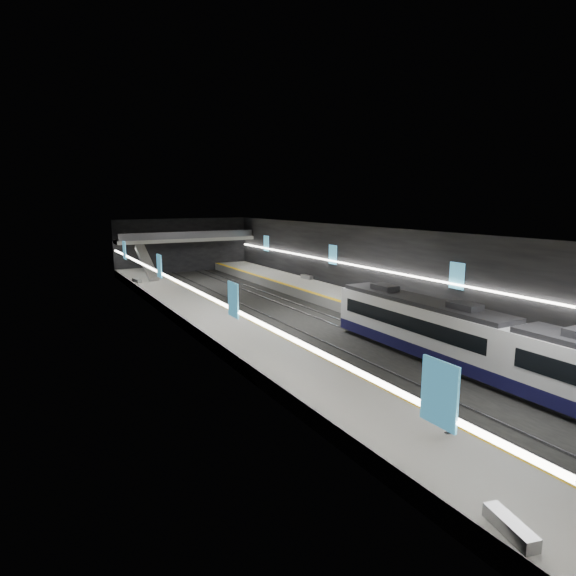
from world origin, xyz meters
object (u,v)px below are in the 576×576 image
passenger_right_a (499,333)px  passenger_left_a (232,303)px  bench_right_near (488,324)px  passenger_left_b (449,416)px  escalator (147,262)px  bench_right_far (307,277)px  passenger_right_b (497,333)px  train (516,353)px  bench_left_far (137,281)px  bench_left_near (510,527)px

passenger_right_a → passenger_left_a: size_ratio=1.04×
bench_right_near → passenger_left_b: bearing=-162.7°
escalator → bench_right_far: bearing=-33.0°
passenger_right_b → passenger_left_a: bearing=102.0°
train → bench_right_near: (7.00, 7.40, -0.95)m
escalator → bench_right_near: 41.31m
bench_right_near → escalator: bearing=97.6°
bench_left_far → passenger_right_a: 40.84m
bench_right_near → bench_right_far: size_ratio=1.02×
escalator → passenger_right_b: (13.97, -40.71, -1.12)m
bench_left_near → passenger_left_b: 6.21m
bench_left_near → passenger_right_b: 20.51m
bench_right_far → passenger_left_b: bearing=-116.3°
bench_left_near → bench_right_far: (19.00, 42.54, 0.01)m
bench_right_far → bench_left_near: bearing=-117.3°
bench_right_near → bench_right_far: (0.00, 26.59, -0.01)m
train → passenger_right_b: 5.86m
bench_right_near → passenger_right_b: bearing=-151.1°
passenger_left_a → passenger_right_b: bearing=33.0°
train → bench_left_near: 14.77m
bench_left_far → bench_right_near: bench_right_near is taller
bench_left_near → passenger_right_a: (15.89, 12.62, 0.60)m
train → bench_left_near: (-12.00, -8.56, -0.97)m
bench_right_near → passenger_right_a: bearing=-149.7°
bench_left_far → passenger_right_b: bearing=-76.8°
escalator → passenger_right_b: bearing=-71.1°
bench_right_near → bench_right_far: bearing=73.3°
passenger_right_b → train: bearing=-155.4°
bench_right_near → bench_left_far: bearing=102.3°
bench_left_far → bench_right_far: (19.00, -7.70, 0.03)m
train → bench_right_near: size_ratio=14.78×
escalator → passenger_left_b: (1.20, -48.27, -1.14)m
bench_right_far → passenger_right_b: size_ratio=1.27×
train → passenger_right_b: (3.97, 4.30, -0.42)m
bench_left_far → passenger_left_a: passenger_left_a is taller
escalator → bench_right_near: (17.00, -37.62, -1.65)m
train → passenger_left_a: bearing=110.5°
bench_left_near → train: bearing=49.6°
bench_right_near → passenger_right_b: 4.37m
bench_right_far → passenger_right_a: passenger_right_a is taller
bench_right_far → train: bearing=-104.9°
bench_left_near → passenger_left_b: passenger_left_b is taller
train → passenger_right_b: size_ratio=19.24×
escalator → passenger_right_b: escalator is taller
bench_left_far → passenger_right_b: passenger_right_b is taller
train → passenger_left_a: size_ratio=18.97×
bench_left_far → passenger_right_b: size_ratio=1.13×
bench_left_far → bench_right_far: bench_right_far is taller
bench_left_far → passenger_left_a: size_ratio=1.12×
train → bench_left_near: bearing=-144.5°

